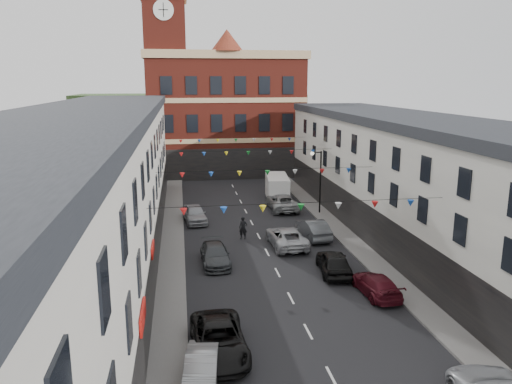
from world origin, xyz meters
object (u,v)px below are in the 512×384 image
car_right_d (334,262)px  car_left_d (215,255)px  street_lamp (318,173)px  car_right_f (282,202)px  white_van (277,188)px  car_left_e (195,214)px  pedestrian (243,228)px  moving_car (287,237)px  car_left_b (201,368)px  car_right_c (376,285)px  car_left_c (219,339)px  car_right_e (313,229)px

car_right_d → car_left_d: bearing=-14.8°
street_lamp → car_right_f: size_ratio=1.07×
street_lamp → white_van: street_lamp is taller
car_left_e → car_left_d: bearing=-91.3°
car_left_e → car_right_f: car_left_e is taller
car_left_d → pedestrian: 5.88m
moving_car → car_right_d: bearing=105.8°
car_left_b → pedestrian: (4.17, 19.00, 0.27)m
car_left_e → car_left_b: bearing=-98.1°
car_right_c → car_right_d: (-1.45, 3.58, 0.14)m
car_left_c → car_right_d: 11.98m
car_left_c → car_right_e: bearing=59.7°
car_right_f → white_van: size_ratio=0.99×
car_right_f → moving_car: car_right_f is taller
street_lamp → car_left_e: 12.01m
car_left_c → white_van: 31.20m
car_left_d → car_right_c: car_left_d is taller
car_right_f → pedestrian: size_ratio=3.07×
car_right_d → white_van: size_ratio=0.80×
car_left_c → car_right_f: 26.82m
street_lamp → car_left_b: (-12.05, -25.52, -3.27)m
car_left_c → street_lamp: bearing=62.7°
car_left_c → car_right_c: size_ratio=1.21×
white_van → moving_car: bearing=-92.0°
car_right_e → car_left_c: bearing=56.8°
car_right_e → white_van: 13.70m
street_lamp → car_left_e: (-11.54, -1.07, -3.13)m
car_right_d → car_right_e: car_right_d is taller
car_left_d → car_right_f: (7.53, 13.92, 0.11)m
car_left_d → car_right_c: 11.07m
car_left_b → car_left_d: size_ratio=0.84×
moving_car → white_van: size_ratio=0.94×
moving_car → pedestrian: 3.82m
car_right_f → car_left_b: bearing=72.0°
car_left_d → car_left_e: 10.77m
street_lamp → moving_car: size_ratio=1.12×
white_van → car_left_c: bearing=-99.6°
car_left_d → moving_car: bearing=26.0°
car_right_d → white_van: white_van is taller
car_right_d → white_van: bearing=-84.8°
car_right_d → car_right_e: 7.60m
car_right_c → white_van: (-1.07, 24.85, 0.62)m
car_left_b → car_right_d: bearing=56.9°
car_left_e → car_left_c: bearing=-95.9°
car_left_d → white_van: white_van is taller
car_right_d → car_right_e: bearing=-88.6°
car_left_b → moving_car: (7.21, 16.69, 0.11)m
car_left_d → car_right_e: bearing=28.2°
street_lamp → moving_car: 10.55m
street_lamp → car_right_f: street_lamp is taller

